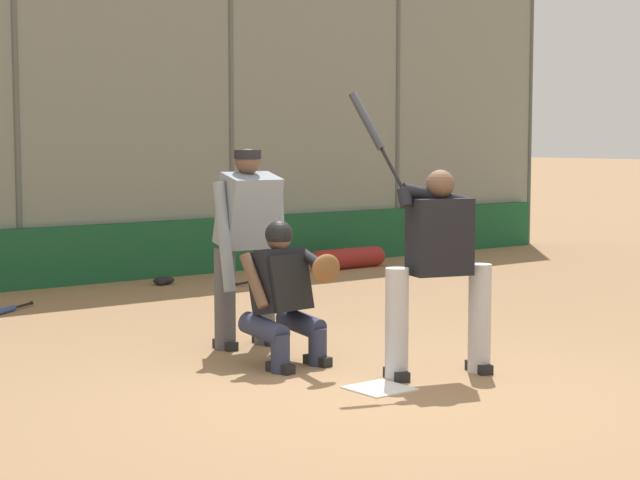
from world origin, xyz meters
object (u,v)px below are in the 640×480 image
(catcher_behind_plate, at_px, (285,291))
(spare_bat_near_backstop, at_px, (262,280))
(umpire_home, at_px, (247,241))
(batter_at_plate, at_px, (438,264))
(fielding_glove_on_dirt, at_px, (164,281))
(spare_bat_third_base_side, at_px, (4,311))
(equipment_bag_dugout_side, at_px, (348,258))

(catcher_behind_plate, distance_m, spare_bat_near_backstop, 5.30)
(umpire_home, height_order, spare_bat_near_backstop, umpire_home)
(batter_at_plate, relative_size, fielding_glove_on_dirt, 7.51)
(catcher_behind_plate, height_order, spare_bat_third_base_side, catcher_behind_plate)
(umpire_home, height_order, equipment_bag_dugout_side, umpire_home)
(catcher_behind_plate, relative_size, spare_bat_near_backstop, 1.38)
(batter_at_plate, xyz_separation_m, equipment_bag_dugout_side, (-3.95, -5.95, -0.75))
(spare_bat_near_backstop, bearing_deg, fielding_glove_on_dirt, 134.93)
(batter_at_plate, height_order, fielding_glove_on_dirt, batter_at_plate)
(fielding_glove_on_dirt, height_order, equipment_bag_dugout_side, equipment_bag_dugout_side)
(catcher_behind_plate, bearing_deg, spare_bat_near_backstop, -128.46)
(equipment_bag_dugout_side, bearing_deg, spare_bat_near_backstop, 14.06)
(equipment_bag_dugout_side, bearing_deg, umpire_home, 42.06)
(batter_at_plate, distance_m, spare_bat_near_backstop, 5.94)
(batter_at_plate, relative_size, equipment_bag_dugout_side, 1.66)
(spare_bat_near_backstop, relative_size, spare_bat_third_base_side, 1.16)
(spare_bat_third_base_side, xyz_separation_m, fielding_glove_on_dirt, (-2.52, -0.97, 0.02))
(umpire_home, relative_size, spare_bat_near_backstop, 2.05)
(spare_bat_third_base_side, bearing_deg, equipment_bag_dugout_side, 152.13)
(spare_bat_near_backstop, bearing_deg, catcher_behind_plate, -141.51)
(batter_at_plate, bearing_deg, spare_bat_third_base_side, -55.93)
(umpire_home, bearing_deg, batter_at_plate, 108.02)
(catcher_behind_plate, distance_m, umpire_home, 0.94)
(spare_bat_near_backstop, bearing_deg, spare_bat_third_base_side, 167.23)
(umpire_home, xyz_separation_m, equipment_bag_dugout_side, (-4.49, -4.05, -0.83))
(batter_at_plate, relative_size, spare_bat_near_backstop, 2.57)
(batter_at_plate, xyz_separation_m, spare_bat_near_backstop, (-2.11, -5.49, -0.87))
(fielding_glove_on_dirt, bearing_deg, umpire_home, 70.43)
(batter_at_plate, xyz_separation_m, spare_bat_third_base_side, (1.58, -5.09, -0.87))
(umpire_home, relative_size, spare_bat_third_base_side, 2.37)
(catcher_behind_plate, bearing_deg, umpire_home, -108.81)
(fielding_glove_on_dirt, xyz_separation_m, equipment_bag_dugout_side, (-3.01, 0.11, 0.09))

